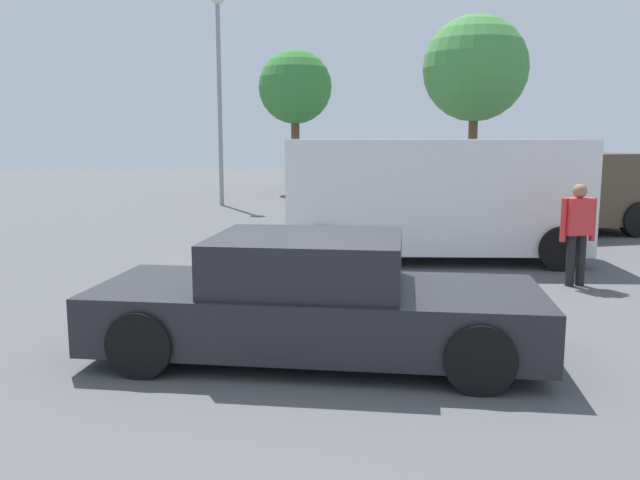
# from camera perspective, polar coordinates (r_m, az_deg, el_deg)

# --- Properties ---
(ground_plane) EXTENTS (80.00, 80.00, 0.00)m
(ground_plane) POSITION_cam_1_polar(r_m,az_deg,el_deg) (6.99, -1.24, -9.76)
(ground_plane) COLOR #515154
(sedan_foreground) EXTENTS (4.68, 2.27, 1.25)m
(sedan_foreground) POSITION_cam_1_polar(r_m,az_deg,el_deg) (6.76, -0.47, -5.30)
(sedan_foreground) COLOR #232328
(sedan_foreground) RESTS_ON ground_plane
(van_white) EXTENTS (5.30, 2.25, 2.21)m
(van_white) POSITION_cam_1_polar(r_m,az_deg,el_deg) (12.24, 9.82, 3.84)
(van_white) COLOR white
(van_white) RESTS_ON ground_plane
(suv_dark) EXTENTS (5.04, 3.16, 1.87)m
(suv_dark) POSITION_cam_1_polar(r_m,az_deg,el_deg) (16.24, 19.01, 4.13)
(suv_dark) COLOR #4C3D2D
(suv_dark) RESTS_ON ground_plane
(pedestrian) EXTENTS (0.56, 0.31, 1.55)m
(pedestrian) POSITION_cam_1_polar(r_m,az_deg,el_deg) (10.63, 21.43, 1.13)
(pedestrian) COLOR black
(pedestrian) RESTS_ON ground_plane
(light_post_near) EXTENTS (0.44, 0.44, 6.89)m
(light_post_near) POSITION_cam_1_polar(r_m,az_deg,el_deg) (22.30, -8.76, 14.91)
(light_post_near) COLOR gray
(light_post_near) RESTS_ON ground_plane
(tree_back_left) EXTENTS (3.45, 3.45, 6.21)m
(tree_back_left) POSITION_cam_1_polar(r_m,az_deg,el_deg) (22.90, 13.29, 14.21)
(tree_back_left) COLOR brown
(tree_back_left) RESTS_ON ground_plane
(tree_back_center) EXTENTS (2.96, 2.96, 5.75)m
(tree_back_center) POSITION_cam_1_polar(r_m,az_deg,el_deg) (27.24, -2.17, 13.05)
(tree_back_center) COLOR brown
(tree_back_center) RESTS_ON ground_plane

